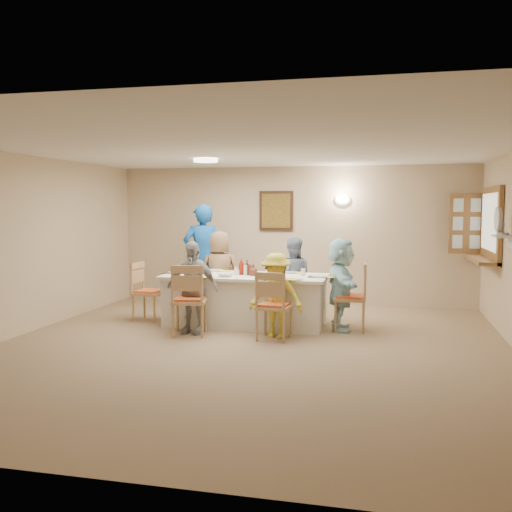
% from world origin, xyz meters
% --- Properties ---
extents(ground, '(7.00, 7.00, 0.00)m').
position_xyz_m(ground, '(0.00, 0.00, 0.00)').
color(ground, '#7E6247').
extents(room_walls, '(7.00, 7.00, 7.00)m').
position_xyz_m(room_walls, '(0.00, 0.00, 1.51)').
color(room_walls, '#CFB290').
rests_on(room_walls, ground).
extents(wall_picture, '(0.62, 0.05, 0.72)m').
position_xyz_m(wall_picture, '(-0.30, 3.46, 1.70)').
color(wall_picture, black).
rests_on(wall_picture, room_walls).
extents(wall_sconce, '(0.26, 0.09, 0.18)m').
position_xyz_m(wall_sconce, '(0.90, 3.44, 1.90)').
color(wall_sconce, white).
rests_on(wall_sconce, room_walls).
extents(ceiling_light, '(0.36, 0.36, 0.05)m').
position_xyz_m(ceiling_light, '(-1.00, 1.50, 2.47)').
color(ceiling_light, white).
rests_on(ceiling_light, room_walls).
extents(serving_hatch, '(0.06, 1.50, 1.15)m').
position_xyz_m(serving_hatch, '(3.21, 2.40, 1.50)').
color(serving_hatch, olive).
rests_on(serving_hatch, room_walls).
extents(hatch_sill, '(0.30, 1.50, 0.05)m').
position_xyz_m(hatch_sill, '(3.09, 2.40, 0.97)').
color(hatch_sill, olive).
rests_on(hatch_sill, room_walls).
extents(shutter_door, '(0.55, 0.04, 1.00)m').
position_xyz_m(shutter_door, '(2.95, 3.16, 1.50)').
color(shutter_door, olive).
rests_on(shutter_door, room_walls).
extents(fan_shelf, '(0.22, 0.36, 0.03)m').
position_xyz_m(fan_shelf, '(3.13, 1.05, 1.40)').
color(fan_shelf, white).
rests_on(fan_shelf, room_walls).
extents(desk_fan, '(0.30, 0.30, 0.28)m').
position_xyz_m(desk_fan, '(3.10, 1.05, 1.55)').
color(desk_fan, '#A5A5A8').
rests_on(desk_fan, fan_shelf).
extents(dining_table, '(2.43, 1.03, 0.76)m').
position_xyz_m(dining_table, '(-0.37, 1.43, 0.38)').
color(dining_table, silver).
rests_on(dining_table, ground).
extents(chair_back_left, '(0.44, 0.44, 0.90)m').
position_xyz_m(chair_back_left, '(-0.97, 2.23, 0.45)').
color(chair_back_left, tan).
rests_on(chair_back_left, ground).
extents(chair_back_right, '(0.51, 0.51, 0.92)m').
position_xyz_m(chair_back_right, '(0.23, 2.23, 0.46)').
color(chair_back_right, tan).
rests_on(chair_back_right, ground).
extents(chair_front_left, '(0.57, 0.57, 1.00)m').
position_xyz_m(chair_front_left, '(-0.97, 0.63, 0.50)').
color(chair_front_left, tan).
rests_on(chair_front_left, ground).
extents(chair_front_right, '(0.49, 0.49, 0.93)m').
position_xyz_m(chair_front_right, '(0.23, 0.63, 0.47)').
color(chair_front_right, tan).
rests_on(chair_front_right, ground).
extents(chair_left_end, '(0.47, 0.47, 0.92)m').
position_xyz_m(chair_left_end, '(-1.92, 1.43, 0.46)').
color(chair_left_end, tan).
rests_on(chair_left_end, ground).
extents(chair_right_end, '(0.48, 0.48, 0.98)m').
position_xyz_m(chair_right_end, '(1.18, 1.43, 0.49)').
color(chair_right_end, tan).
rests_on(chair_right_end, ground).
extents(diner_back_left, '(0.75, 0.56, 1.39)m').
position_xyz_m(diner_back_left, '(-0.97, 2.11, 0.69)').
color(diner_back_left, brown).
rests_on(diner_back_left, ground).
extents(diner_back_right, '(0.81, 0.72, 1.30)m').
position_xyz_m(diner_back_right, '(0.23, 2.11, 0.65)').
color(diner_back_right, '#7A88A8').
rests_on(diner_back_right, ground).
extents(diner_front_left, '(0.82, 0.46, 1.30)m').
position_xyz_m(diner_front_left, '(-0.97, 0.75, 0.65)').
color(diner_front_left, '#A1A1A1').
rests_on(diner_front_left, ground).
extents(diner_front_right, '(0.82, 0.56, 1.15)m').
position_xyz_m(diner_front_right, '(0.23, 0.75, 0.58)').
color(diner_front_right, yellow).
rests_on(diner_front_right, ground).
extents(diner_right_end, '(1.33, 0.67, 1.33)m').
position_xyz_m(diner_right_end, '(1.05, 1.43, 0.67)').
color(diner_right_end, '#BFF2FB').
rests_on(diner_right_end, ground).
extents(caregiver, '(0.96, 0.88, 1.82)m').
position_xyz_m(caregiver, '(-1.42, 2.58, 0.91)').
color(caregiver, '#1554AA').
rests_on(caregiver, ground).
extents(placemat_fl, '(0.35, 0.26, 0.01)m').
position_xyz_m(placemat_fl, '(-0.97, 1.01, 0.76)').
color(placemat_fl, '#472B19').
rests_on(placemat_fl, dining_table).
extents(plate_fl, '(0.25, 0.25, 0.02)m').
position_xyz_m(plate_fl, '(-0.97, 1.01, 0.77)').
color(plate_fl, white).
rests_on(plate_fl, dining_table).
extents(napkin_fl, '(0.15, 0.15, 0.01)m').
position_xyz_m(napkin_fl, '(-0.79, 0.96, 0.77)').
color(napkin_fl, '#FFF635').
rests_on(napkin_fl, dining_table).
extents(placemat_fr, '(0.38, 0.28, 0.01)m').
position_xyz_m(placemat_fr, '(0.23, 1.01, 0.76)').
color(placemat_fr, '#472B19').
rests_on(placemat_fr, dining_table).
extents(plate_fr, '(0.25, 0.25, 0.02)m').
position_xyz_m(plate_fr, '(0.23, 1.01, 0.77)').
color(plate_fr, white).
rests_on(plate_fr, dining_table).
extents(napkin_fr, '(0.14, 0.14, 0.01)m').
position_xyz_m(napkin_fr, '(0.41, 0.96, 0.77)').
color(napkin_fr, '#FFF635').
rests_on(napkin_fr, dining_table).
extents(placemat_bl, '(0.33, 0.24, 0.01)m').
position_xyz_m(placemat_bl, '(-0.97, 1.85, 0.76)').
color(placemat_bl, '#472B19').
rests_on(placemat_bl, dining_table).
extents(plate_bl, '(0.25, 0.25, 0.02)m').
position_xyz_m(plate_bl, '(-0.97, 1.85, 0.77)').
color(plate_bl, white).
rests_on(plate_bl, dining_table).
extents(napkin_bl, '(0.14, 0.14, 0.01)m').
position_xyz_m(napkin_bl, '(-0.79, 1.80, 0.77)').
color(napkin_bl, '#FFF635').
rests_on(napkin_bl, dining_table).
extents(placemat_br, '(0.33, 0.25, 0.01)m').
position_xyz_m(placemat_br, '(0.23, 1.85, 0.76)').
color(placemat_br, '#472B19').
rests_on(placemat_br, dining_table).
extents(plate_br, '(0.23, 0.23, 0.01)m').
position_xyz_m(plate_br, '(0.23, 1.85, 0.77)').
color(plate_br, white).
rests_on(plate_br, dining_table).
extents(napkin_br, '(0.15, 0.15, 0.01)m').
position_xyz_m(napkin_br, '(0.41, 1.80, 0.77)').
color(napkin_br, '#FFF635').
rests_on(napkin_br, dining_table).
extents(placemat_le, '(0.36, 0.27, 0.01)m').
position_xyz_m(placemat_le, '(-1.47, 1.43, 0.76)').
color(placemat_le, '#472B19').
rests_on(placemat_le, dining_table).
extents(plate_le, '(0.22, 0.22, 0.01)m').
position_xyz_m(plate_le, '(-1.47, 1.43, 0.77)').
color(plate_le, white).
rests_on(plate_le, dining_table).
extents(napkin_le, '(0.15, 0.15, 0.01)m').
position_xyz_m(napkin_le, '(-1.29, 1.38, 0.77)').
color(napkin_le, '#FFF635').
rests_on(napkin_le, dining_table).
extents(placemat_re, '(0.35, 0.26, 0.01)m').
position_xyz_m(placemat_re, '(0.75, 1.43, 0.76)').
color(placemat_re, '#472B19').
rests_on(placemat_re, dining_table).
extents(plate_re, '(0.24, 0.24, 0.01)m').
position_xyz_m(plate_re, '(0.75, 1.43, 0.77)').
color(plate_re, white).
rests_on(plate_re, dining_table).
extents(napkin_re, '(0.14, 0.14, 0.01)m').
position_xyz_m(napkin_re, '(0.93, 1.38, 0.77)').
color(napkin_re, '#FFF635').
rests_on(napkin_re, dining_table).
extents(teacup_a, '(0.20, 0.20, 0.10)m').
position_xyz_m(teacup_a, '(-1.14, 1.10, 0.81)').
color(teacup_a, white).
rests_on(teacup_a, dining_table).
extents(teacup_b, '(0.11, 0.11, 0.09)m').
position_xyz_m(teacup_b, '(0.03, 1.92, 0.81)').
color(teacup_b, white).
rests_on(teacup_b, dining_table).
extents(bowl_a, '(0.29, 0.29, 0.06)m').
position_xyz_m(bowl_a, '(-0.61, 1.18, 0.79)').
color(bowl_a, white).
rests_on(bowl_a, dining_table).
extents(bowl_b, '(0.25, 0.25, 0.06)m').
position_xyz_m(bowl_b, '(-0.01, 1.64, 0.79)').
color(bowl_b, white).
rests_on(bowl_b, dining_table).
extents(condiment_ketchup, '(0.10, 0.10, 0.24)m').
position_xyz_m(condiment_ketchup, '(-0.44, 1.45, 0.88)').
color(condiment_ketchup, '#A1200D').
rests_on(condiment_ketchup, dining_table).
extents(condiment_brown, '(0.14, 0.15, 0.22)m').
position_xyz_m(condiment_brown, '(-0.35, 1.46, 0.87)').
color(condiment_brown, '#592617').
rests_on(condiment_brown, dining_table).
extents(condiment_malt, '(0.20, 0.20, 0.17)m').
position_xyz_m(condiment_malt, '(-0.24, 1.37, 0.84)').
color(condiment_malt, '#592617').
rests_on(condiment_malt, dining_table).
extents(drinking_glass, '(0.07, 0.07, 0.11)m').
position_xyz_m(drinking_glass, '(-0.52, 1.48, 0.82)').
color(drinking_glass, silver).
rests_on(drinking_glass, dining_table).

